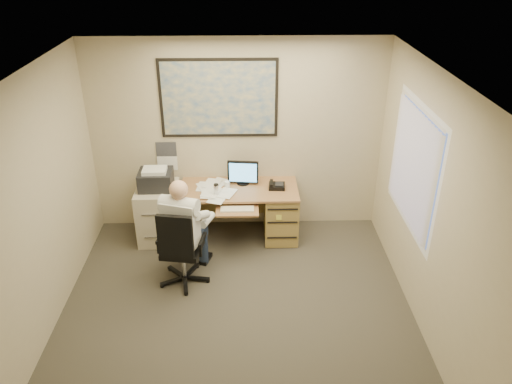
{
  "coord_description": "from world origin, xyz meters",
  "views": [
    {
      "loc": [
        0.12,
        -4.15,
        3.85
      ],
      "look_at": [
        0.24,
        1.3,
        1.0
      ],
      "focal_mm": 35.0,
      "sensor_mm": 36.0,
      "label": 1
    }
  ],
  "objects_px": {
    "desk": "(263,207)",
    "filing_cabinet": "(159,208)",
    "office_chair": "(183,262)",
    "person": "(181,232)"
  },
  "relations": [
    {
      "from": "desk",
      "to": "person",
      "type": "distance_m",
      "value": 1.45
    },
    {
      "from": "desk",
      "to": "person",
      "type": "relative_size",
      "value": 1.18
    },
    {
      "from": "desk",
      "to": "filing_cabinet",
      "type": "relative_size",
      "value": 1.49
    },
    {
      "from": "desk",
      "to": "filing_cabinet",
      "type": "height_order",
      "value": "desk"
    },
    {
      "from": "filing_cabinet",
      "to": "person",
      "type": "xyz_separation_m",
      "value": [
        0.43,
        -0.98,
        0.22
      ]
    },
    {
      "from": "filing_cabinet",
      "to": "office_chair",
      "type": "xyz_separation_m",
      "value": [
        0.44,
        -1.06,
        -0.15
      ]
    },
    {
      "from": "desk",
      "to": "filing_cabinet",
      "type": "xyz_separation_m",
      "value": [
        -1.45,
        -0.02,
        0.02
      ]
    },
    {
      "from": "desk",
      "to": "office_chair",
      "type": "relative_size",
      "value": 1.52
    },
    {
      "from": "desk",
      "to": "filing_cabinet",
      "type": "distance_m",
      "value": 1.45
    },
    {
      "from": "person",
      "to": "office_chair",
      "type": "bearing_deg",
      "value": -67.32
    }
  ]
}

